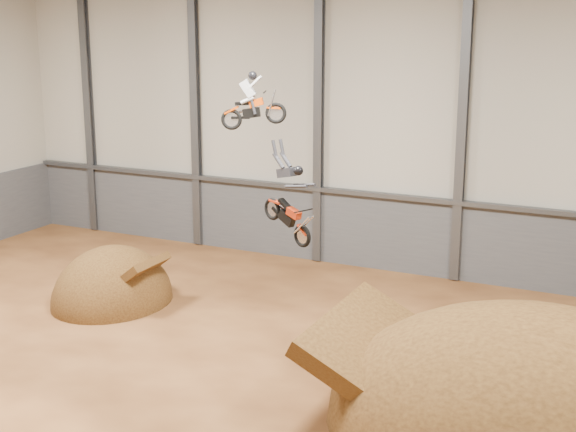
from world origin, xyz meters
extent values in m
plane|color=#542F16|center=(0.00, 0.00, 0.00)|extent=(40.00, 40.00, 0.00)
cube|color=#B9B4A4|center=(0.00, 15.00, 7.00)|extent=(40.00, 0.10, 14.00)
cube|color=#505257|center=(0.00, 14.90, 1.75)|extent=(39.80, 0.18, 3.50)
cube|color=#47494F|center=(0.00, 14.75, 3.55)|extent=(39.80, 0.35, 0.20)
cube|color=#47494F|center=(-16.67, 14.80, 7.00)|extent=(0.40, 0.36, 13.90)
cube|color=#47494F|center=(-10.00, 14.80, 7.00)|extent=(0.40, 0.36, 13.90)
cube|color=#47494F|center=(-3.33, 14.80, 7.00)|extent=(0.40, 0.36, 13.90)
cube|color=#47494F|center=(3.33, 14.80, 7.00)|extent=(0.40, 0.36, 13.90)
ellipsoid|color=#38220E|center=(-8.63, 5.91, 0.00)|extent=(4.66, 5.38, 4.66)
ellipsoid|color=#38220E|center=(8.76, 2.45, 0.00)|extent=(11.93, 10.56, 6.88)
camera|label=1|loc=(11.38, -19.05, 11.38)|focal=50.00mm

